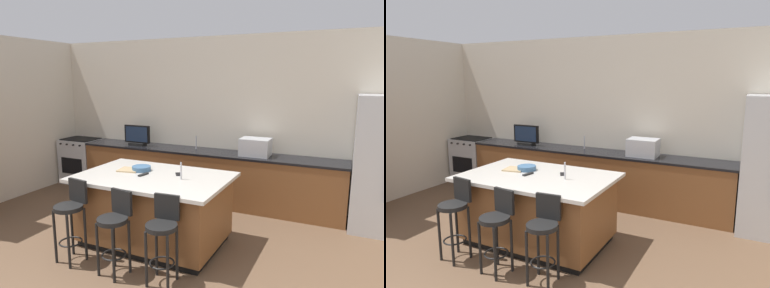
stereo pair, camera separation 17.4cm
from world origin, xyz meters
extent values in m
cube|color=beige|center=(0.00, 4.43, 1.45)|extent=(7.10, 0.12, 2.90)
cube|color=brown|center=(-0.08, 4.05, 0.44)|extent=(4.76, 0.60, 0.88)
cube|color=black|center=(-0.08, 4.05, 0.90)|extent=(4.79, 0.62, 0.04)
cube|color=black|center=(-0.03, 2.28, 0.04)|extent=(1.73, 1.04, 0.09)
cube|color=brown|center=(-0.03, 2.28, 0.49)|extent=(1.81, 1.12, 0.79)
cube|color=beige|center=(-0.03, 2.28, 0.90)|extent=(1.97, 1.28, 0.04)
cube|color=#B7BABF|center=(-2.86, 4.05, 0.46)|extent=(0.76, 0.60, 0.92)
cube|color=black|center=(-2.86, 3.74, 0.41)|extent=(0.53, 0.01, 0.33)
cube|color=black|center=(-2.86, 4.05, 0.93)|extent=(0.69, 0.50, 0.02)
cylinder|color=black|center=(-3.11, 3.73, 0.86)|extent=(0.04, 0.03, 0.04)
cylinder|color=black|center=(-2.94, 3.73, 0.86)|extent=(0.04, 0.03, 0.04)
cylinder|color=black|center=(-2.78, 3.73, 0.86)|extent=(0.04, 0.03, 0.04)
cylinder|color=black|center=(-2.61, 3.73, 0.86)|extent=(0.04, 0.03, 0.04)
cube|color=#B7BABF|center=(0.86, 4.05, 1.06)|extent=(0.48, 0.36, 0.29)
cube|color=black|center=(-1.41, 4.00, 0.94)|extent=(0.32, 0.16, 0.05)
cube|color=black|center=(-1.41, 4.00, 1.14)|extent=(0.54, 0.05, 0.33)
cube|color=#1E2D47|center=(-1.41, 3.97, 1.14)|extent=(0.48, 0.01, 0.28)
cylinder|color=#B2B2B7|center=(-0.25, 4.15, 1.04)|extent=(0.02, 0.02, 0.24)
cylinder|color=#B2B2B7|center=(0.38, 2.28, 1.04)|extent=(0.02, 0.02, 0.22)
cylinder|color=black|center=(-0.68, 1.42, 0.68)|extent=(0.34, 0.34, 0.05)
cube|color=black|center=(-0.66, 1.57, 0.85)|extent=(0.29, 0.07, 0.28)
cylinder|color=black|center=(-0.81, 1.32, 0.33)|extent=(0.03, 0.03, 0.66)
cylinder|color=black|center=(-0.57, 1.28, 0.33)|extent=(0.03, 0.03, 0.66)
cylinder|color=black|center=(-0.78, 1.56, 0.33)|extent=(0.03, 0.03, 0.66)
cylinder|color=black|center=(-0.54, 1.53, 0.33)|extent=(0.03, 0.03, 0.66)
torus|color=black|center=(-0.68, 1.42, 0.25)|extent=(0.28, 0.28, 0.02)
cylinder|color=black|center=(-0.03, 1.41, 0.65)|extent=(0.34, 0.34, 0.05)
cube|color=black|center=(-0.01, 1.55, 0.81)|extent=(0.29, 0.08, 0.28)
cylinder|color=black|center=(-0.17, 1.30, 0.31)|extent=(0.03, 0.03, 0.62)
cylinder|color=black|center=(0.07, 1.27, 0.31)|extent=(0.03, 0.03, 0.62)
cylinder|color=black|center=(-0.13, 1.55, 0.31)|extent=(0.03, 0.03, 0.62)
cylinder|color=black|center=(0.11, 1.51, 0.31)|extent=(0.03, 0.03, 0.62)
torus|color=black|center=(-0.03, 1.41, 0.23)|extent=(0.28, 0.28, 0.02)
cylinder|color=black|center=(0.55, 1.48, 0.65)|extent=(0.34, 0.34, 0.05)
cube|color=black|center=(0.53, 1.63, 0.81)|extent=(0.29, 0.06, 0.28)
cylinder|color=black|center=(0.43, 1.34, 0.31)|extent=(0.03, 0.03, 0.62)
cylinder|color=black|center=(0.68, 1.36, 0.31)|extent=(0.03, 0.03, 0.62)
cylinder|color=black|center=(0.41, 1.59, 0.31)|extent=(0.03, 0.03, 0.62)
cylinder|color=black|center=(0.66, 1.61, 0.31)|extent=(0.03, 0.03, 0.62)
torus|color=black|center=(0.55, 1.48, 0.24)|extent=(0.28, 0.28, 0.02)
cylinder|color=#3F668C|center=(-0.31, 2.43, 0.96)|extent=(0.26, 0.26, 0.06)
cube|color=black|center=(0.24, 2.46, 0.93)|extent=(0.14, 0.16, 0.01)
cube|color=black|center=(-0.16, 2.24, 0.94)|extent=(0.07, 0.17, 0.02)
cube|color=tan|center=(-0.46, 2.37, 0.93)|extent=(0.32, 0.29, 0.02)
camera|label=1|loc=(2.28, -1.49, 2.17)|focal=32.63mm
camera|label=2|loc=(2.43, -1.42, 2.17)|focal=32.63mm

